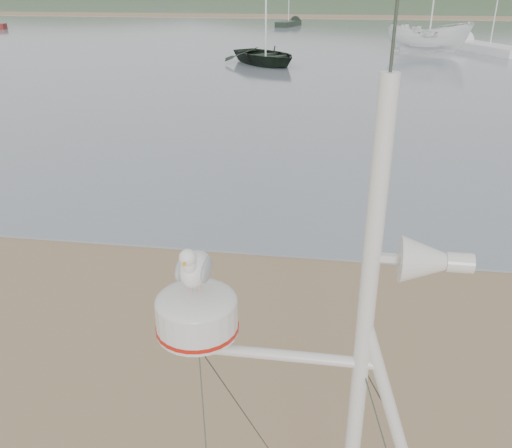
# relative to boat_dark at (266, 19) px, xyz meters

# --- Properties ---
(ground) EXTENTS (560.00, 560.00, 0.00)m
(ground) POSITION_rel_boat_dark_xyz_m (1.05, -27.45, -2.54)
(ground) COLOR #886C4E
(ground) RESTS_ON ground
(sandbar) EXTENTS (560.00, 7.00, 0.07)m
(sandbar) POSITION_rel_boat_dark_xyz_m (1.05, 42.55, -2.47)
(sandbar) COLOR #886C4E
(sandbar) RESTS_ON water
(hill_ridge) EXTENTS (620.00, 180.00, 80.00)m
(hill_ridge) POSITION_rel_boat_dark_xyz_m (19.57, 207.55, -22.24)
(hill_ridge) COLOR #1F3616
(hill_ridge) RESTS_ON ground
(boat_dark) EXTENTS (3.35, 3.16, 5.00)m
(boat_dark) POSITION_rel_boat_dark_xyz_m (0.00, 0.00, 0.00)
(boat_dark) COLOR black
(boat_dark) RESTS_ON water
(boat_white) EXTENTS (2.19, 2.14, 5.29)m
(boat_white) POSITION_rel_boat_dark_xyz_m (9.87, 5.90, 0.15)
(boat_white) COLOR white
(boat_white) RESTS_ON water
(sailboat_dark_mid) EXTENTS (2.86, 5.48, 5.37)m
(sailboat_dark_mid) POSITION_rel_boat_dark_xyz_m (-0.92, 28.49, -2.24)
(sailboat_dark_mid) COLOR black
(sailboat_dark_mid) RESTS_ON ground
(sailboat_white_near) EXTENTS (5.34, 8.16, 8.03)m
(sailboat_white_near) POSITION_rel_boat_dark_xyz_m (13.19, 9.93, -2.24)
(sailboat_white_near) COLOR white
(sailboat_white_near) RESTS_ON ground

